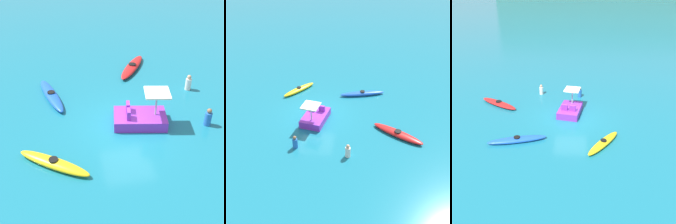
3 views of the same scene
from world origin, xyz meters
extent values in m
plane|color=#19728C|center=(0.00, 0.00, 0.00)|extent=(600.00, 600.00, 0.00)
ellipsoid|color=red|center=(-5.76, 1.58, 0.16)|extent=(3.43, 2.48, 0.32)
cylinder|color=black|center=(-5.76, 1.58, 0.35)|extent=(0.63, 0.63, 0.05)
ellipsoid|color=yellow|center=(2.07, -3.47, 0.16)|extent=(2.32, 2.91, 0.32)
cylinder|color=black|center=(2.07, -3.47, 0.35)|extent=(0.51, 0.51, 0.05)
ellipsoid|color=blue|center=(-3.18, -3.44, 0.16)|extent=(3.63, 1.53, 0.32)
cylinder|color=black|center=(-3.18, -3.44, 0.35)|extent=(0.48, 0.48, 0.05)
cube|color=purple|center=(-0.08, 0.55, 0.25)|extent=(1.90, 2.63, 0.50)
cube|color=purple|center=(-0.47, 0.06, 0.72)|extent=(0.46, 0.24, 0.44)
cube|color=purple|center=(0.12, -0.05, 0.72)|extent=(0.46, 0.24, 0.44)
cylinder|color=#B2B2B7|center=(0.04, 1.24, 1.05)|extent=(0.08, 0.08, 1.10)
cube|color=silver|center=(0.04, 1.24, 1.64)|extent=(1.28, 1.28, 0.08)
cylinder|color=silver|center=(-2.70, 3.99, 0.33)|extent=(0.36, 0.36, 0.65)
sphere|color=tan|center=(-2.70, 3.99, 0.77)|extent=(0.22, 0.22, 0.22)
cylinder|color=blue|center=(0.61, 3.59, 0.33)|extent=(0.44, 0.44, 0.65)
sphere|color=#8C6647|center=(0.61, 3.59, 0.77)|extent=(0.22, 0.22, 0.22)
camera|label=1|loc=(11.11, -2.88, 8.39)|focal=49.17mm
camera|label=2|loc=(-3.71, 16.80, 11.64)|focal=45.79mm
camera|label=3|loc=(0.48, -16.52, 8.94)|focal=41.47mm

